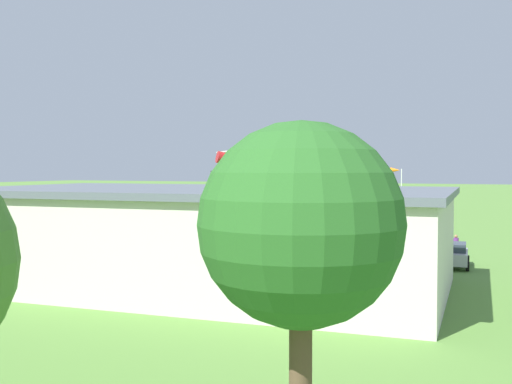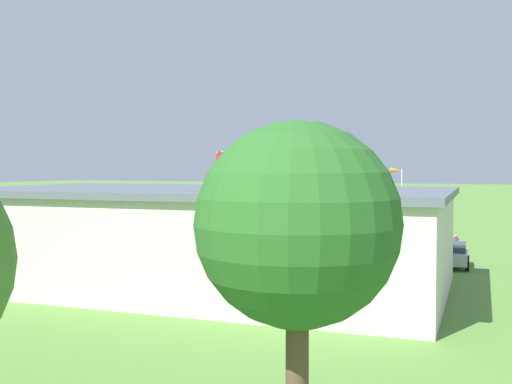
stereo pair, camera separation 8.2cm
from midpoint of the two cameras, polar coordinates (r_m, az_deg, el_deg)
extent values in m
plane|color=#568438|center=(64.72, 6.13, -3.54)|extent=(400.00, 400.00, 0.00)
cube|color=beige|center=(34.06, -4.86, -4.48)|extent=(26.27, 15.20, 5.06)
cube|color=slate|center=(33.85, -4.87, 0.07)|extent=(26.90, 15.83, 0.35)
cube|color=#384251|center=(40.51, -0.66, -4.05)|extent=(8.94, 0.63, 4.15)
cylinder|color=#B21E1E|center=(59.70, -0.58, 2.61)|extent=(5.91, 5.31, 2.48)
cone|color=black|center=(58.75, -3.98, 1.88)|extent=(1.17, 1.16, 0.93)
cube|color=silver|center=(59.48, -1.28, 2.29)|extent=(7.30, 8.14, 0.42)
cube|color=silver|center=(59.31, -1.94, 3.66)|extent=(7.30, 8.14, 0.42)
cube|color=#B21E1E|center=(60.60, 1.94, 4.18)|extent=(1.08, 0.95, 1.50)
cube|color=silver|center=(60.64, 2.13, 3.19)|extent=(2.38, 2.56, 0.26)
cylinder|color=black|center=(60.50, -1.20, 1.25)|extent=(0.58, 0.52, 0.64)
cylinder|color=black|center=(58.68, -0.68, 1.22)|extent=(0.58, 0.52, 0.64)
cylinder|color=#332D28|center=(62.30, -2.37, 2.94)|extent=(0.35, 0.31, 1.52)
cylinder|color=#332D28|center=(56.49, -0.77, 3.01)|extent=(0.35, 0.31, 1.52)
cube|color=#B7B7BC|center=(42.56, 17.77, -5.73)|extent=(2.05, 4.07, 0.74)
cube|color=#2D3842|center=(42.48, 17.78, -4.87)|extent=(1.71, 2.32, 0.54)
cylinder|color=black|center=(41.27, 18.95, -6.51)|extent=(0.26, 0.65, 0.64)
cylinder|color=black|center=(41.31, 16.47, -6.47)|extent=(0.26, 0.65, 0.64)
cylinder|color=black|center=(43.93, 18.97, -5.98)|extent=(0.26, 0.65, 0.64)
cylinder|color=black|center=(43.97, 16.64, -5.95)|extent=(0.26, 0.65, 0.64)
cube|color=#23389E|center=(53.69, -11.81, -4.03)|extent=(1.98, 4.18, 0.75)
cube|color=#2D3842|center=(53.62, -11.82, -3.34)|extent=(1.65, 2.38, 0.55)
cylinder|color=black|center=(52.13, -12.04, -4.63)|extent=(0.26, 0.65, 0.64)
cylinder|color=black|center=(53.22, -13.46, -4.50)|extent=(0.26, 0.65, 0.64)
cylinder|color=black|center=(54.28, -10.19, -4.34)|extent=(0.26, 0.65, 0.64)
cylinder|color=black|center=(55.33, -11.59, -4.23)|extent=(0.26, 0.65, 0.64)
cube|color=slate|center=(57.04, -19.38, -3.75)|extent=(2.37, 4.88, 0.73)
cube|color=#2D3842|center=(56.97, -19.39, -3.08)|extent=(1.89, 2.80, 0.61)
cylinder|color=black|center=(55.28, -19.58, -4.32)|extent=(0.30, 0.66, 0.64)
cylinder|color=black|center=(56.32, -21.06, -4.22)|extent=(0.30, 0.66, 0.64)
cylinder|color=black|center=(57.89, -17.75, -4.00)|extent=(0.30, 0.66, 0.64)
cylinder|color=black|center=(58.88, -19.19, -3.92)|extent=(0.30, 0.66, 0.64)
cylinder|color=black|center=(63.02, -22.53, -3.57)|extent=(0.26, 0.65, 0.64)
cylinder|color=#B23333|center=(46.80, 17.98, -5.33)|extent=(0.41, 0.41, 0.86)
cylinder|color=#72338C|center=(46.71, 17.99, -4.44)|extent=(0.49, 0.49, 0.61)
sphere|color=#9E704C|center=(46.66, 17.99, -3.92)|extent=(0.23, 0.23, 0.23)
cylinder|color=orange|center=(45.94, 10.52, -5.39)|extent=(0.43, 0.43, 0.88)
cylinder|color=#33723F|center=(45.84, 10.53, -4.46)|extent=(0.52, 0.52, 0.62)
sphere|color=beige|center=(45.80, 10.53, -3.92)|extent=(0.24, 0.24, 0.24)
cylinder|color=#3F3F47|center=(45.12, 13.81, -5.62)|extent=(0.36, 0.36, 0.78)
cylinder|color=beige|center=(45.04, 13.81, -4.79)|extent=(0.42, 0.42, 0.55)
sphere|color=#D8AD84|center=(44.99, 13.82, -4.31)|extent=(0.21, 0.21, 0.21)
sphere|color=#286023|center=(11.52, 3.99, -3.00)|extent=(3.88, 3.88, 3.88)
cylinder|color=silver|center=(71.85, 13.28, -0.45)|extent=(0.12, 0.12, 6.42)
cone|color=orange|center=(71.90, 12.76, 1.99)|extent=(1.43, 1.15, 0.60)
camera|label=1|loc=(0.04, -90.04, 0.00)|focal=43.18mm
camera|label=2|loc=(0.04, 89.96, 0.00)|focal=43.18mm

